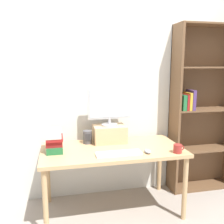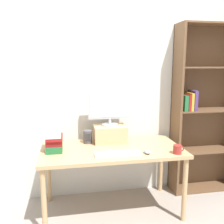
{
  "view_description": "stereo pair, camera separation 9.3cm",
  "coord_description": "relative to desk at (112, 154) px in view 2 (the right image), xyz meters",
  "views": [
    {
      "loc": [
        -0.55,
        -2.47,
        1.58
      ],
      "look_at": [
        0.02,
        0.09,
        1.09
      ],
      "focal_mm": 40.0,
      "sensor_mm": 36.0,
      "label": 1
    },
    {
      "loc": [
        -0.46,
        -2.49,
        1.58
      ],
      "look_at": [
        0.02,
        0.09,
        1.09
      ],
      "focal_mm": 40.0,
      "sensor_mm": 36.0,
      "label": 2
    }
  ],
  "objects": [
    {
      "name": "bookshelf_unit",
      "position": [
        1.24,
        0.31,
        0.4
      ],
      "size": [
        0.87,
        0.28,
        2.06
      ],
      "color": "brown",
      "rests_on": "ground_plane"
    },
    {
      "name": "coffee_mug",
      "position": [
        0.61,
        -0.28,
        0.11
      ],
      "size": [
        0.11,
        0.08,
        0.09
      ],
      "color": "#9E2D28",
      "rests_on": "desk"
    },
    {
      "name": "desk",
      "position": [
        0.0,
        0.0,
        0.0
      ],
      "size": [
        1.48,
        0.75,
        0.72
      ],
      "color": "tan",
      "rests_on": "ground_plane"
    },
    {
      "name": "desk_speaker",
      "position": [
        -0.24,
        0.22,
        0.14
      ],
      "size": [
        0.1,
        0.1,
        0.15
      ],
      "color": "#4C4C51",
      "rests_on": "desk"
    },
    {
      "name": "riser_box",
      "position": [
        0.02,
        0.23,
        0.17
      ],
      "size": [
        0.36,
        0.26,
        0.19
      ],
      "color": "tan",
      "rests_on": "desk"
    },
    {
      "name": "computer_monitor",
      "position": [
        0.02,
        0.23,
        0.49
      ],
      "size": [
        0.48,
        0.18,
        0.43
      ],
      "color": "#B7B7BA",
      "rests_on": "riser_box"
    },
    {
      "name": "book_stack",
      "position": [
        -0.6,
        0.03,
        0.18
      ],
      "size": [
        0.17,
        0.26,
        0.22
      ],
      "color": "#236B38",
      "rests_on": "desk"
    },
    {
      "name": "computer_mouse",
      "position": [
        0.31,
        -0.22,
        0.09
      ],
      "size": [
        0.06,
        0.1,
        0.04
      ],
      "color": "#99999E",
      "rests_on": "desk"
    },
    {
      "name": "keyboard",
      "position": [
        0.02,
        -0.21,
        0.08
      ],
      "size": [
        0.46,
        0.13,
        0.02
      ],
      "color": "silver",
      "rests_on": "desk"
    },
    {
      "name": "ground_plane",
      "position": [
        0.0,
        0.0,
        -0.65
      ],
      "size": [
        12.0,
        12.0,
        0.0
      ],
      "primitive_type": "plane",
      "color": "#9E9389"
    },
    {
      "name": "back_wall",
      "position": [
        0.0,
        0.46,
        0.65
      ],
      "size": [
        7.0,
        0.08,
        2.6
      ],
      "color": "silver",
      "rests_on": "ground_plane"
    }
  ]
}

